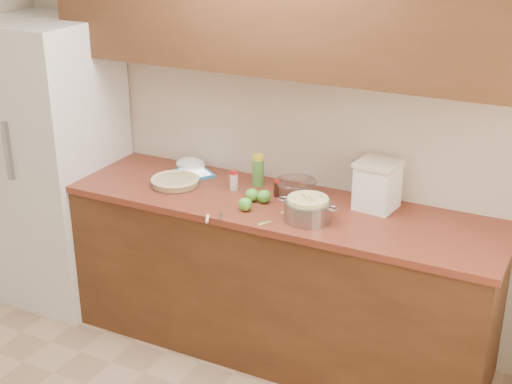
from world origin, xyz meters
The scene contains 20 objects.
room_shell centered at (0.00, 0.00, 1.30)m, with size 3.60×3.60×3.60m.
counter_run centered at (0.00, 1.48, 0.46)m, with size 2.64×0.68×0.92m.
upper_cabinets centered at (0.00, 1.63, 1.95)m, with size 2.60×0.34×0.70m, color #522C19.
fridge centered at (-1.44, 1.44, 0.90)m, with size 0.70×0.70×1.80m, color white.
pie centered at (-0.54, 1.44, 0.94)m, with size 0.29×0.29×0.05m.
colander centered at (0.33, 1.34, 0.98)m, with size 0.33×0.24×0.12m.
flour_canister centered at (0.59, 1.64, 1.05)m, with size 0.24×0.24×0.26m.
tablet centered at (-0.53, 1.64, 0.93)m, with size 0.28×0.27×0.02m.
paring_knife centered at (-0.13, 1.12, 0.93)m, with size 0.09×0.16×0.02m.
lemon_bottle centered at (-0.11, 1.65, 1.01)m, with size 0.07×0.07×0.19m.
cinnamon_shaker centered at (-0.21, 1.53, 0.97)m, with size 0.05×0.05×0.11m.
vanilla_bottle centered at (0.05, 1.55, 0.97)m, with size 0.03×0.03×0.10m.
mixing_bowl centered at (0.14, 1.62, 0.97)m, with size 0.23×0.23×0.09m.
paper_towel centered at (-0.59, 1.69, 0.96)m, with size 0.18×0.15×0.08m, color white.
apple_left centered at (-0.04, 1.43, 0.96)m, with size 0.07×0.07×0.08m.
apple_center centered at (0.03, 1.44, 0.96)m, with size 0.07×0.07×0.09m.
apple_front centered at (-0.01, 1.30, 0.96)m, with size 0.07×0.07×0.09m.
peel_a centered at (0.18, 1.37, 0.92)m, with size 0.04×0.02×0.00m, color #8FB156.
peel_b centered at (0.16, 1.22, 0.92)m, with size 0.04×0.01×0.00m, color #8FB156.
peel_c centered at (0.14, 1.19, 0.92)m, with size 0.05×0.02×0.00m, color #8FB156.
Camera 1 is at (1.58, -1.75, 2.45)m, focal length 50.00 mm.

